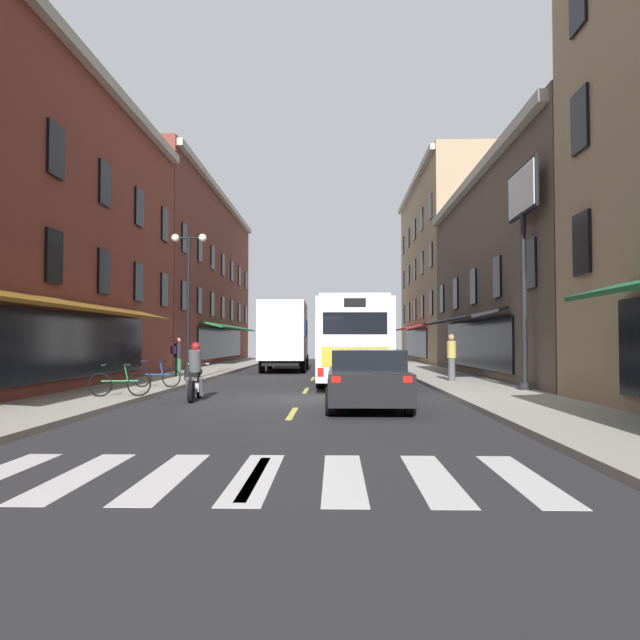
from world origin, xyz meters
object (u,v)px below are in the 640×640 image
Objects in this scene: bicycle_mid at (157,376)px; street_lamp_twin at (188,299)px; pedestrian_near at (178,356)px; billboard_sign at (523,220)px; sedan_near at (367,379)px; sedan_mid at (291,356)px; pedestrian_mid at (451,357)px; bicycle_near at (120,383)px; box_truck at (285,336)px; motorcycle_rider at (195,376)px; transit_bus at (351,340)px.

street_lamp_twin reaches higher than bicycle_mid.
street_lamp_twin reaches higher than pedestrian_near.
billboard_sign is 1.22× the size of street_lamp_twin.
sedan_mid is (-3.91, 27.20, -0.07)m from sedan_near.
pedestrian_mid is (3.78, 8.53, 0.34)m from sedan_near.
bicycle_near is 9.77m from pedestrian_near.
pedestrian_mid is at bearing -53.15° from box_truck.
street_lamp_twin is (-6.67, 8.66, 2.62)m from sedan_near.
sedan_near is (3.61, -18.38, -1.21)m from box_truck.
motorcycle_rider is at bearing -74.36° from street_lamp_twin.
bicycle_near is 12.69m from pedestrian_mid.
sedan_mid is at bearing -104.23° from pedestrian_mid.
billboard_sign is 8.77m from transit_bus.
box_truck is at bearing 101.10° from sedan_near.
box_truck is at bearing 121.97° from billboard_sign.
street_lamp_twin is at bearing 159.40° from billboard_sign.
sedan_near is at bearing 29.51° from pedestrian_mid.
bicycle_near is at bearing 166.84° from sedan_near.
transit_bus is at bearing -77.71° from sedan_mid.
billboard_sign is at bearing -20.60° from street_lamp_twin.
box_truck reaches higher than transit_bus.
sedan_mid reaches higher than bicycle_mid.
box_truck is 1.68× the size of sedan_near.
box_truck is at bearing -88.05° from sedan_mid.
billboard_sign reaches higher than transit_bus.
billboard_sign reaches higher than pedestrian_near.
box_truck is at bearing 85.96° from motorcycle_rider.
transit_bus is 9.15m from box_truck.
sedan_mid is (-3.77, 17.28, -1.05)m from transit_bus.
pedestrian_mid is at bearing 108.79° from billboard_sign.
sedan_mid is 20.19m from pedestrian_mid.
sedan_mid is 2.12× the size of motorcycle_rider.
pedestrian_near is 3.70m from street_lamp_twin.
billboard_sign is 17.13m from box_truck.
sedan_mid is 2.58× the size of bicycle_mid.
bicycle_near is 1.00× the size of pedestrian_near.
pedestrian_mid reaches higher than motorcycle_rider.
motorcycle_rider is at bearing 1.21° from pedestrian_mid.
sedan_mid is 2.59× the size of bicycle_near.
billboard_sign is at bearing 12.07° from bicycle_near.
bicycle_mid is at bearing 176.41° from billboard_sign.
pedestrian_near is 11.89m from pedestrian_mid.
transit_bus is 5.74× the size of motorcycle_rider.
bicycle_near is 3.34m from bicycle_mid.
billboard_sign is 11.38m from motorcycle_rider.
box_truck reaches higher than sedan_near.
bicycle_near is at bearing -100.88° from box_truck.
bicycle_mid is at bearing -143.21° from transit_bus.
bicycle_near is (-2.06, -0.30, -0.21)m from motorcycle_rider.
billboard_sign is at bearing -3.59° from bicycle_mid.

